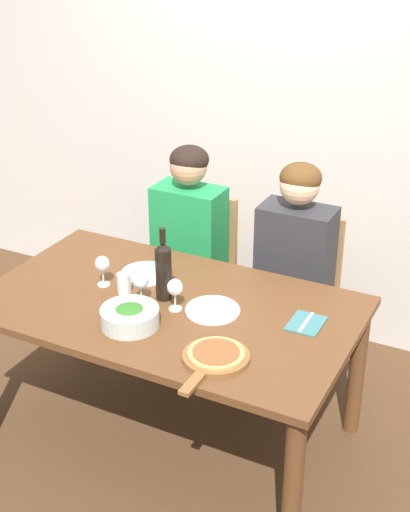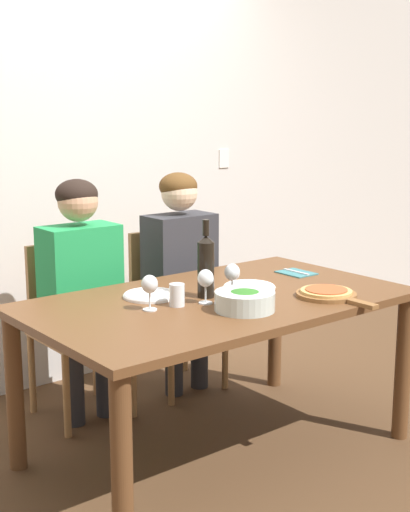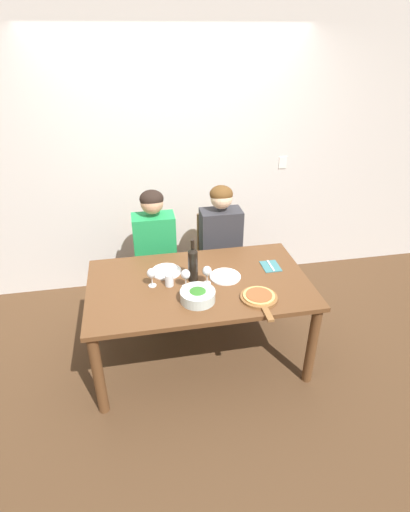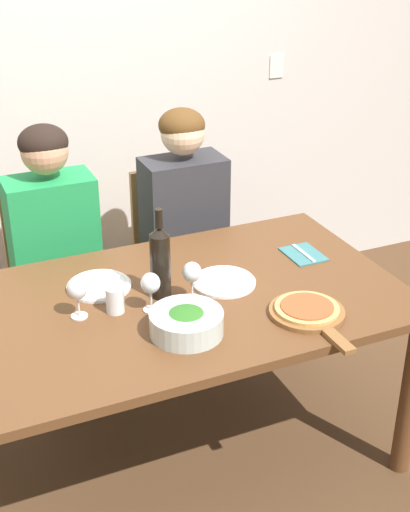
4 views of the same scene
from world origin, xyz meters
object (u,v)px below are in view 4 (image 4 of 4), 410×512
at_px(chair_left, 54,275).
at_px(fork_on_napkin, 303,254).
at_px(wine_glass_left, 77,291).
at_px(wine_bottle, 160,261).
at_px(wine_glass_centre, 151,285).
at_px(dinner_plate_left, 99,285).
at_px(chair_right, 178,251).
at_px(wine_glass_right, 192,274).
at_px(water_tumbler, 115,300).
at_px(broccoli_bowl, 186,323).
at_px(pizza_on_board, 308,312).
at_px(person_man, 185,212).
at_px(dinner_plate_right, 224,281).
at_px(person_woman, 54,235).

distance_m(chair_left, fork_on_napkin, 1.18).
bearing_deg(wine_glass_left, wine_bottle, 4.16).
bearing_deg(wine_glass_centre, dinner_plate_left, 117.57).
distance_m(chair_right, wine_glass_right, 0.97).
height_order(chair_right, water_tumbler, chair_right).
height_order(wine_bottle, broccoli_bowl, wine_bottle).
xyz_separation_m(wine_bottle, pizza_on_board, (0.43, -0.34, -0.13)).
bearing_deg(fork_on_napkin, person_man, 114.84).
bearing_deg(chair_left, wine_glass_centre, -78.74).
bearing_deg(chair_left, dinner_plate_right, -58.19).
xyz_separation_m(dinner_plate_left, fork_on_napkin, (0.85, -0.07, -0.01)).
relative_size(wine_glass_right, wine_glass_centre, 1.00).
distance_m(wine_bottle, wine_glass_right, 0.12).
relative_size(dinner_plate_left, water_tumbler, 2.53).
xyz_separation_m(broccoli_bowl, wine_glass_centre, (-0.06, 0.19, 0.06)).
xyz_separation_m(chair_right, wine_glass_right, (-0.28, -0.86, 0.36)).
height_order(pizza_on_board, fork_on_napkin, pizza_on_board).
xyz_separation_m(wine_glass_centre, fork_on_napkin, (0.73, 0.16, -0.10)).
height_order(chair_left, person_woman, person_woman).
bearing_deg(chair_right, wine_bottle, -115.49).
xyz_separation_m(broccoli_bowl, wine_glass_right, (0.11, 0.20, 0.06)).
relative_size(chair_left, dinner_plate_left, 3.63).
height_order(dinner_plate_left, wine_glass_left, wine_glass_left).
distance_m(chair_left, wine_glass_centre, 0.96).
bearing_deg(wine_glass_centre, wine_bottle, 50.67).
bearing_deg(dinner_plate_left, water_tumbler, -88.61).
distance_m(chair_left, broccoli_bowl, 1.13).
bearing_deg(water_tumbler, person_man, 52.12).
relative_size(person_woman, dinner_plate_left, 5.04).
height_order(chair_left, fork_on_napkin, chair_left).
bearing_deg(dinner_plate_left, broccoli_bowl, -66.78).
distance_m(dinner_plate_left, wine_glass_right, 0.38).
bearing_deg(chair_left, fork_on_napkin, -38.32).
relative_size(person_man, dinner_plate_right, 5.04).
height_order(wine_bottle, water_tumbler, wine_bottle).
bearing_deg(person_man, wine_glass_right, -110.50).
bearing_deg(wine_glass_right, pizza_on_board, -39.50).
height_order(chair_left, dinner_plate_right, chair_left).
distance_m(chair_right, wine_bottle, 0.96).
bearing_deg(dinner_plate_right, person_man, 79.82).
distance_m(chair_left, wine_glass_right, 0.99).
bearing_deg(broccoli_bowl, wine_glass_left, 140.80).
relative_size(dinner_plate_right, water_tumbler, 2.53).
distance_m(person_woman, water_tumbler, 0.73).
xyz_separation_m(chair_right, broccoli_bowl, (-0.39, -1.06, 0.29)).
bearing_deg(wine_bottle, broccoli_bowl, -92.39).
xyz_separation_m(dinner_plate_right, wine_glass_left, (-0.57, -0.01, 0.10)).
distance_m(chair_right, dinner_plate_left, 0.90).
distance_m(person_man, fork_on_napkin, 0.67).
height_order(chair_left, dinner_plate_left, chair_left).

